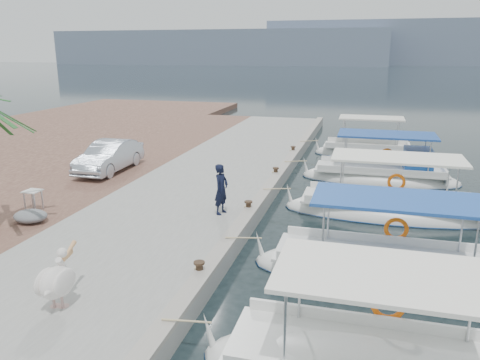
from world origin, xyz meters
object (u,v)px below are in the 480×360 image
fishing_caique_c (387,212)px  parked_car (109,156)px  fishing_caique_e (366,153)px  fishing_caique_b (384,272)px  pelican (56,280)px  fisherman (221,189)px  fishing_caique_d (382,177)px

fishing_caique_c → parked_car: size_ratio=1.81×
fishing_caique_e → fishing_caique_b: bearing=-87.8°
fishing_caique_b → fishing_caique_e: (-0.59, 15.40, 0.00)m
fishing_caique_e → pelican: fishing_caique_e is taller
fishing_caique_c → pelican: 11.87m
fishing_caique_b → fishing_caique_c: (0.25, 5.10, -0.00)m
fisherman → parked_car: 7.93m
fishing_caique_c → fishing_caique_e: size_ratio=1.29×
fishing_caique_b → fishing_caique_e: same height
fishing_caique_c → parked_car: fishing_caique_c is taller
fishing_caique_d → fishing_caique_b: bearing=-90.9°
fishing_caique_c → fisherman: 6.31m
pelican → parked_car: 12.04m
fishing_caique_c → fishing_caique_e: 10.34m
fishing_caique_b → fishing_caique_d: bearing=89.1°
pelican → parked_car: parked_car is taller
fishing_caique_d → fisherman: fishing_caique_d is taller
fisherman → parked_car: bearing=71.6°
fishing_caique_b → fisherman: size_ratio=4.12×
fishing_caique_e → fishing_caique_c: bearing=-85.3°
fishing_caique_d → pelican: size_ratio=4.61×
pelican → fishing_caique_e: bearing=72.2°
fishing_caique_e → parked_car: (-11.41, -8.81, 1.07)m
fishing_caique_e → pelican: (-6.32, -19.72, 0.99)m
fisherman → pelican: bearing=-179.8°
fishing_caique_e → pelican: 20.73m
fishing_caique_d → fisherman: (-5.44, -7.59, 1.17)m
fishing_caique_b → fishing_caique_c: size_ratio=0.93×
fishing_caique_b → fishing_caique_e: 15.42m
fishing_caique_e → fisherman: bearing=-109.8°
fishing_caique_c → fishing_caique_e: bearing=94.7°
fishing_caique_c → fishing_caique_d: same height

